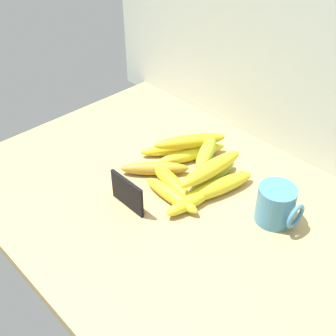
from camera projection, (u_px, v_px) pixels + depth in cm
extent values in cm
cube|color=tan|center=(175.00, 207.00, 106.67)|extent=(110.00, 76.00, 3.00)
cube|color=silver|center=(286.00, 37.00, 107.21)|extent=(130.00, 2.00, 70.00)
cube|color=black|center=(127.00, 193.00, 102.31)|extent=(11.00, 0.80, 8.40)
cube|color=olive|center=(131.00, 203.00, 105.15)|extent=(9.90, 1.20, 0.60)
cylinder|color=teal|center=(275.00, 204.00, 98.45)|extent=(8.89, 8.89, 9.46)
torus|color=teal|center=(296.00, 216.00, 95.35)|extent=(1.00, 6.30, 6.30)
ellipsoid|color=gold|center=(220.00, 186.00, 107.49)|extent=(8.68, 20.28, 4.19)
ellipsoid|color=#9AB12C|center=(212.00, 179.00, 110.20)|extent=(5.46, 20.04, 3.85)
ellipsoid|color=yellow|center=(170.00, 149.00, 121.00)|extent=(11.83, 15.91, 3.26)
ellipsoid|color=yellow|center=(192.00, 154.00, 118.92)|extent=(10.57, 20.43, 3.74)
ellipsoid|color=gold|center=(203.00, 165.00, 115.16)|extent=(16.80, 17.01, 3.56)
ellipsoid|color=yellow|center=(171.00, 181.00, 109.38)|extent=(18.92, 7.61, 3.88)
ellipsoid|color=yellow|center=(171.00, 195.00, 105.37)|extent=(17.38, 3.89, 3.58)
ellipsoid|color=yellow|center=(191.00, 201.00, 103.66)|extent=(4.90, 15.41, 3.63)
ellipsoid|color=#B48928|center=(154.00, 168.00, 113.73)|extent=(15.24, 15.88, 3.69)
ellipsoid|color=yellow|center=(211.00, 169.00, 107.03)|extent=(4.95, 21.04, 4.16)
ellipsoid|color=gold|center=(190.00, 141.00, 117.02)|extent=(13.69, 19.37, 3.87)
ellipsoid|color=#9CB92A|center=(206.00, 153.00, 113.06)|extent=(10.84, 15.79, 3.88)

